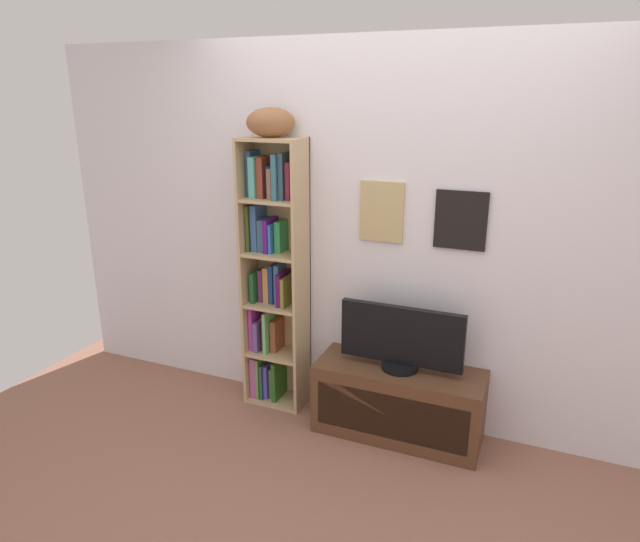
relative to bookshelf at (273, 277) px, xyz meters
The scene contains 6 objects.
ground 1.56m from the bookshelf, 52.37° to the right, with size 5.20×5.20×0.04m, color #8B5C49.
back_wall 0.84m from the bookshelf, ahead, with size 4.80×0.08×2.34m.
bookshelf is the anchor object (origin of this frame).
football 0.97m from the bookshelf, 41.64° to the right, with size 0.29×0.17×0.17m, color brown.
tv_stand 1.12m from the bookshelf, ahead, with size 1.01×0.38×0.45m.
television 0.93m from the bookshelf, ahead, with size 0.74×0.22×0.39m.
Camera 1 is at (0.85, -2.06, 2.03)m, focal length 31.47 mm.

